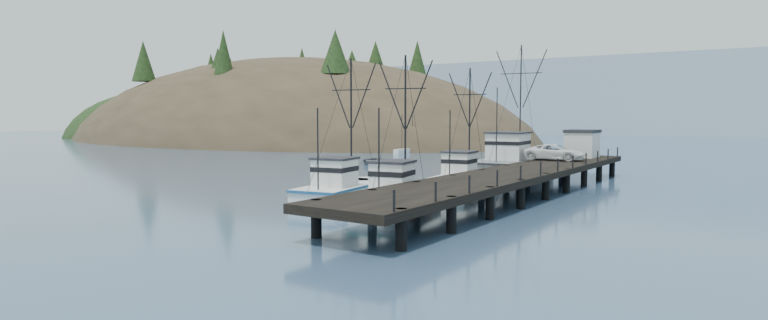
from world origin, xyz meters
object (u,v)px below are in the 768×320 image
trawler_near (400,195)px  work_vessel (515,164)px  trawler_mid (345,189)px  pier (513,175)px  trawler_far (465,179)px  pickup_truck (555,152)px  motorboat (374,164)px  pier_shed (582,143)px

trawler_near → work_vessel: 24.16m
trawler_mid → pier: bearing=41.6°
trawler_far → pickup_truck: 10.86m
work_vessel → pickup_truck: 6.03m
pickup_truck → motorboat: bearing=73.1°
trawler_near → work_vessel: size_ratio=0.64×
trawler_far → pickup_truck: trawler_far is taller
trawler_far → pier_shed: 16.32m
trawler_near → pier_shed: bearing=80.0°
trawler_mid → trawler_near: bearing=-2.8°
work_vessel → pier_shed: work_vessel is taller
pickup_truck → trawler_far: bearing=151.4°
trawler_far → pickup_truck: size_ratio=1.94×
trawler_mid → trawler_far: (4.14, 11.43, 0.00)m
pier → trawler_near: size_ratio=4.07×
pier → pier_shed: pier_shed is taller
pier → trawler_far: 6.25m
trawler_far → pickup_truck: bearing=64.5°
pier → motorboat: size_ratio=7.44×
pickup_truck → work_vessel: bearing=58.2°
trawler_far → trawler_near: bearing=-85.9°
trawler_near → trawler_mid: (-4.98, 0.24, -0.00)m
work_vessel → trawler_far: bearing=-87.7°
trawler_mid → work_vessel: bearing=81.3°
trawler_near → pickup_truck: 21.73m
trawler_near → pickup_truck: bearing=80.0°
trawler_far → motorboat: 26.16m
pier → motorboat: 32.31m
pier → work_vessel: 16.46m
pier → trawler_far: bearing=152.3°
pier → trawler_far: size_ratio=4.12×
pier → trawler_far: (-5.48, 2.88, -0.87)m
pickup_truck → trawler_mid: bearing=154.4°
trawler_mid → pickup_truck: (8.74, 21.08, 1.95)m
work_vessel → pier_shed: bearing=23.8°
pier → trawler_mid: bearing=-138.4°
work_vessel → motorboat: bearing=170.4°
pier_shed → trawler_near: bearing=-100.0°
pickup_truck → pier_shed: bearing=-13.1°
trawler_far → pier_shed: (5.56, 15.12, 2.60)m
trawler_far → pier_shed: trawler_far is taller
pier → trawler_near: trawler_near is taller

